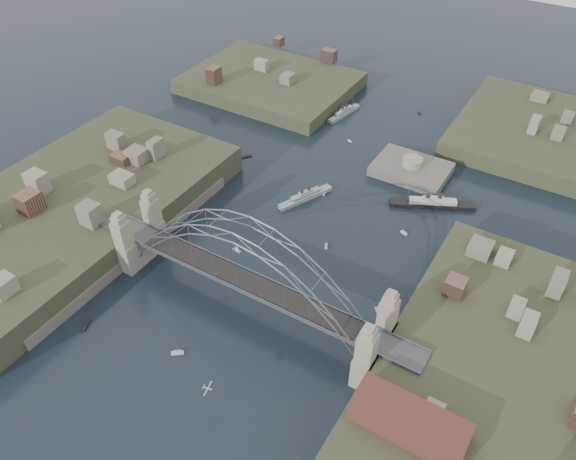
# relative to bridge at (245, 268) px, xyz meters

# --- Properties ---
(ground) EXTENTS (500.00, 500.00, 0.00)m
(ground) POSITION_rel_bridge_xyz_m (0.00, 0.00, -12.32)
(ground) COLOR black
(ground) RESTS_ON ground
(bridge) EXTENTS (84.00, 13.80, 24.60)m
(bridge) POSITION_rel_bridge_xyz_m (0.00, 0.00, 0.00)
(bridge) COLOR #454547
(bridge) RESTS_ON ground
(shore_west) EXTENTS (50.50, 90.00, 12.00)m
(shore_west) POSITION_rel_bridge_xyz_m (-57.32, 0.00, -10.35)
(shore_west) COLOR #363B23
(shore_west) RESTS_ON ground
(shore_east) EXTENTS (50.50, 90.00, 12.00)m
(shore_east) POSITION_rel_bridge_xyz_m (57.32, 0.00, -10.35)
(shore_east) COLOR #363B23
(shore_east) RESTS_ON ground
(headland_nw) EXTENTS (60.00, 45.00, 9.00)m
(headland_nw) POSITION_rel_bridge_xyz_m (-55.00, 95.00, -11.82)
(headland_nw) COLOR #363B23
(headland_nw) RESTS_ON ground
(headland_ne) EXTENTS (70.00, 55.00, 9.50)m
(headland_ne) POSITION_rel_bridge_xyz_m (50.00, 110.00, -11.57)
(headland_ne) COLOR #363B23
(headland_ne) RESTS_ON ground
(fort_island) EXTENTS (22.00, 16.00, 9.40)m
(fort_island) POSITION_rel_bridge_xyz_m (12.00, 70.00, -12.66)
(fort_island) COLOR #5D564B
(fort_island) RESTS_ON ground
(wharf_shed) EXTENTS (20.00, 8.00, 4.00)m
(wharf_shed) POSITION_rel_bridge_xyz_m (44.00, -14.00, -2.32)
(wharf_shed) COLOR #592D26
(wharf_shed) RESTS_ON shore_east
(naval_cruiser_near) EXTENTS (9.20, 17.10, 5.29)m
(naval_cruiser_near) POSITION_rel_bridge_xyz_m (-8.95, 42.15, -11.50)
(naval_cruiser_near) COLOR #9BA1A3
(naval_cruiser_near) RESTS_ON ground
(naval_cruiser_far) EXTENTS (5.09, 15.87, 5.31)m
(naval_cruiser_far) POSITION_rel_bridge_xyz_m (-21.71, 91.49, -11.50)
(naval_cruiser_far) COLOR #9BA1A3
(naval_cruiser_far) RESTS_ON ground
(ocean_liner) EXTENTS (22.65, 13.47, 5.82)m
(ocean_liner) POSITION_rel_bridge_xyz_m (23.24, 57.94, -11.42)
(ocean_liner) COLOR black
(ocean_liner) RESTS_ON ground
(aeroplane) EXTENTS (1.88, 3.38, 0.49)m
(aeroplane) POSITION_rel_bridge_xyz_m (8.65, -25.37, -5.75)
(aeroplane) COLOR #A1A4A8
(small_boat_a) EXTENTS (2.60, 1.21, 2.38)m
(small_boat_a) POSITION_rel_bridge_xyz_m (-12.99, 14.04, -11.48)
(small_boat_a) COLOR silver
(small_boat_a) RESTS_ON ground
(small_boat_b) EXTENTS (1.45, 2.11, 1.43)m
(small_boat_b) POSITION_rel_bridge_xyz_m (5.84, 27.46, -12.03)
(small_boat_b) COLOR silver
(small_boat_b) RESTS_ON ground
(small_boat_c) EXTENTS (2.64, 2.32, 1.43)m
(small_boat_c) POSITION_rel_bridge_xyz_m (-5.09, -18.77, -12.04)
(small_boat_c) COLOR silver
(small_boat_c) RESTS_ON ground
(small_boat_d) EXTENTS (2.30, 1.47, 1.43)m
(small_boat_d) POSITION_rel_bridge_xyz_m (21.03, 42.75, -12.04)
(small_boat_d) COLOR silver
(small_boat_d) RESTS_ON ground
(small_boat_e) EXTENTS (2.85, 3.33, 0.45)m
(small_boat_e) POSITION_rel_bridge_xyz_m (-35.90, 51.42, -12.17)
(small_boat_e) COLOR silver
(small_boat_e) RESTS_ON ground
(small_boat_f) EXTENTS (0.71, 1.60, 0.45)m
(small_boat_f) POSITION_rel_bridge_xyz_m (-5.32, 46.81, -12.17)
(small_boat_f) COLOR silver
(small_boat_f) RESTS_ON ground
(small_boat_h) EXTENTS (1.78, 1.26, 0.45)m
(small_boat_h) POSITION_rel_bridge_xyz_m (-11.99, 76.68, -12.17)
(small_boat_h) COLOR silver
(small_boat_h) RESTS_ON ground
(small_boat_i) EXTENTS (2.36, 2.47, 0.45)m
(small_boat_i) POSITION_rel_bridge_xyz_m (26.52, 14.11, -12.17)
(small_boat_i) COLOR silver
(small_boat_i) RESTS_ON ground
(small_boat_j) EXTENTS (2.22, 3.39, 0.45)m
(small_boat_j) POSITION_rel_bridge_xyz_m (-27.42, -23.73, -12.17)
(small_boat_j) COLOR silver
(small_boat_j) RESTS_ON ground
(small_boat_k) EXTENTS (1.69, 1.79, 0.45)m
(small_boat_k) POSITION_rel_bridge_xyz_m (0.63, 106.54, -12.17)
(small_boat_k) COLOR silver
(small_boat_k) RESTS_ON ground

